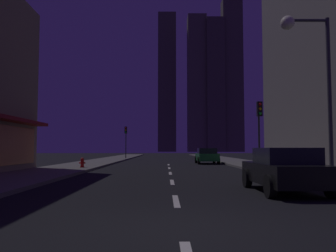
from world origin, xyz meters
TOP-DOWN VIEW (x-y plane):
  - ground_plane at (0.00, 32.00)m, footprint 78.00×136.00m
  - sidewalk_right at (7.00, 32.00)m, footprint 4.00×76.00m
  - sidewalk_left at (-7.00, 32.00)m, footprint 4.00×76.00m
  - lane_marking_center at (0.00, 11.00)m, footprint 0.16×28.20m
  - skyscraper_distant_tall at (0.52, 149.35)m, footprint 8.09×7.96m
  - skyscraper_distant_mid at (13.66, 143.77)m, footprint 8.12×8.74m
  - skyscraper_distant_short at (21.37, 140.80)m, footprint 7.68×5.72m
  - skyscraper_distant_slender at (29.09, 142.61)m, footprint 8.54×6.99m
  - car_parked_near at (3.60, 5.05)m, footprint 1.98×4.24m
  - car_parked_far at (3.60, 26.03)m, footprint 1.98×4.24m
  - fire_hydrant_far_left at (-5.90, 17.17)m, footprint 0.42×0.30m
  - traffic_light_near_right at (5.50, 14.81)m, footprint 0.32×0.48m
  - traffic_light_far_left at (-5.50, 39.29)m, footprint 0.32×0.48m
  - street_lamp_right at (5.38, 7.20)m, footprint 1.96×0.56m

SIDE VIEW (x-z plane):
  - ground_plane at x=0.00m, z-range -0.10..0.00m
  - lane_marking_center at x=0.00m, z-range 0.00..0.01m
  - sidewalk_right at x=7.00m, z-range 0.00..0.15m
  - sidewalk_left at x=-7.00m, z-range 0.00..0.15m
  - fire_hydrant_far_left at x=-5.90m, z-range 0.13..0.78m
  - car_parked_near at x=3.60m, z-range 0.02..1.47m
  - car_parked_far at x=3.60m, z-range 0.02..1.47m
  - traffic_light_near_right at x=5.50m, z-range 1.09..5.29m
  - traffic_light_far_left at x=-5.50m, z-range 1.09..5.29m
  - street_lamp_right at x=5.38m, z-range 1.78..8.36m
  - skyscraper_distant_short at x=21.37m, z-range 0.00..58.11m
  - skyscraper_distant_mid at x=13.66m, z-range 0.00..60.02m
  - skyscraper_distant_tall at x=0.52m, z-range 0.00..63.14m
  - skyscraper_distant_slender at x=29.09m, z-range 0.00..67.13m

